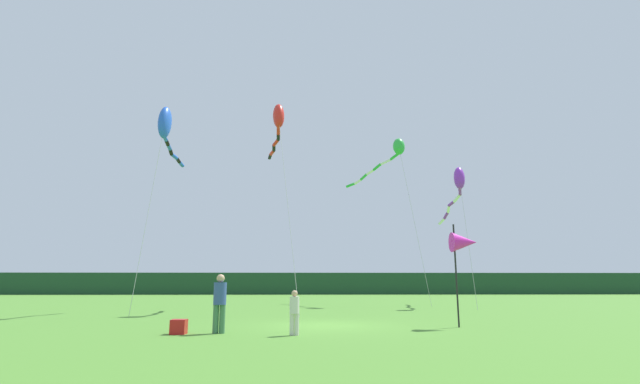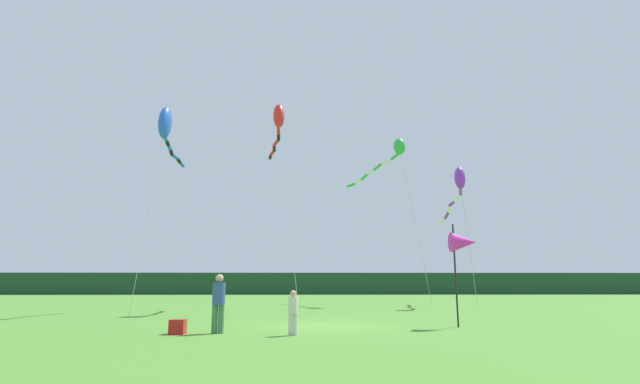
# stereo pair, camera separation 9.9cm
# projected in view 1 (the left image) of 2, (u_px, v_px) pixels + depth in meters

# --- Properties ---
(ground_plane) EXTENTS (120.00, 120.00, 0.00)m
(ground_plane) POSITION_uv_depth(u_px,v_px,m) (325.00, 326.00, 16.32)
(ground_plane) COLOR #4C842D
(distant_treeline) EXTENTS (108.00, 2.62, 2.77)m
(distant_treeline) POSITION_uv_depth(u_px,v_px,m) (311.00, 284.00, 60.72)
(distant_treeline) COLOR #1E4228
(distant_treeline) RESTS_ON ground
(person_adult) EXTENTS (0.38, 0.38, 1.74)m
(person_adult) POSITION_uv_depth(u_px,v_px,m) (220.00, 300.00, 13.94)
(person_adult) COLOR #3F724C
(person_adult) RESTS_ON ground
(person_child) EXTENTS (0.28, 0.28, 1.27)m
(person_child) POSITION_uv_depth(u_px,v_px,m) (294.00, 310.00, 13.38)
(person_child) COLOR silver
(person_child) RESTS_ON ground
(cooler_box) EXTENTS (0.43, 0.42, 0.42)m
(cooler_box) POSITION_uv_depth(u_px,v_px,m) (179.00, 327.00, 13.61)
(cooler_box) COLOR red
(cooler_box) RESTS_ON ground
(banner_flag_pole) EXTENTS (0.90, 0.70, 3.52)m
(banner_flag_pole) POSITION_uv_depth(u_px,v_px,m) (464.00, 243.00, 16.22)
(banner_flag_pole) COLOR black
(banner_flag_pole) RESTS_ON ground
(kite_red) EXTENTS (2.28, 8.37, 11.81)m
(kite_red) POSITION_uv_depth(u_px,v_px,m) (278.00, 121.00, 26.86)
(kite_red) COLOR #B2B2B2
(kite_red) RESTS_ON ground
(kite_blue) EXTENTS (0.78, 5.76, 10.73)m
(kite_blue) POSITION_uv_depth(u_px,v_px,m) (166.00, 127.00, 24.43)
(kite_blue) COLOR #B2B2B2
(kite_blue) RESTS_ON ground
(kite_green) EXTENTS (4.91, 6.56, 11.87)m
(kite_green) POSITION_uv_depth(u_px,v_px,m) (393.00, 153.00, 33.87)
(kite_green) COLOR #B2B2B2
(kite_green) RESTS_ON ground
(kite_purple) EXTENTS (0.86, 8.45, 8.98)m
(kite_purple) POSITION_uv_depth(u_px,v_px,m) (457.00, 185.00, 30.38)
(kite_purple) COLOR #B2B2B2
(kite_purple) RESTS_ON ground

